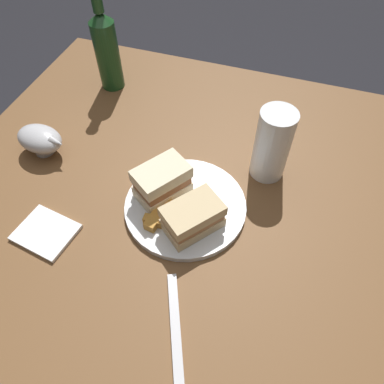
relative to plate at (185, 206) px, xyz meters
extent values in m
plane|color=black|center=(-0.01, -0.04, -0.72)|extent=(6.00, 6.00, 0.00)
cube|color=brown|center=(-0.01, -0.04, -0.36)|extent=(1.12, 0.96, 0.72)
cylinder|color=white|center=(0.00, 0.00, 0.00)|extent=(0.25, 0.25, 0.01)
cube|color=beige|center=(0.05, -0.01, 0.02)|extent=(0.12, 0.13, 0.03)
cube|color=#8C5B3D|center=(0.05, -0.01, 0.04)|extent=(0.11, 0.12, 0.02)
cube|color=beige|center=(0.05, -0.01, 0.07)|extent=(0.12, 0.13, 0.03)
cube|color=#CCB284|center=(-0.03, 0.04, 0.02)|extent=(0.12, 0.13, 0.02)
cube|color=#B27A4C|center=(-0.03, 0.04, 0.04)|extent=(0.12, 0.12, 0.01)
cube|color=#CCB284|center=(-0.03, 0.04, 0.06)|extent=(0.12, 0.13, 0.02)
cube|color=#B77F33|center=(0.04, 0.06, 0.02)|extent=(0.05, 0.02, 0.02)
cube|color=#B77F33|center=(0.04, 0.06, 0.02)|extent=(0.03, 0.05, 0.02)
cube|color=gold|center=(0.04, 0.01, 0.02)|extent=(0.04, 0.02, 0.02)
cube|color=#AD702D|center=(0.04, 0.02, 0.02)|extent=(0.05, 0.03, 0.02)
cube|color=#B77F33|center=(0.00, 0.03, 0.02)|extent=(0.04, 0.04, 0.02)
cube|color=#AD702D|center=(0.05, 0.01, 0.02)|extent=(0.04, 0.05, 0.02)
cylinder|color=white|center=(-0.14, -0.15, 0.08)|extent=(0.08, 0.08, 0.16)
cylinder|color=orange|center=(-0.14, -0.15, 0.03)|extent=(0.07, 0.07, 0.08)
cylinder|color=#B7B7BC|center=(0.36, -0.05, 0.00)|extent=(0.04, 0.04, 0.02)
ellipsoid|color=#B7B7BC|center=(0.36, -0.05, 0.03)|extent=(0.12, 0.09, 0.05)
ellipsoid|color=#381E0F|center=(0.36, -0.05, 0.04)|extent=(0.10, 0.07, 0.02)
cone|color=#B7B7BC|center=(0.31, -0.04, 0.04)|extent=(0.03, 0.03, 0.02)
cylinder|color=#19421E|center=(0.33, -0.33, 0.08)|extent=(0.06, 0.06, 0.18)
cone|color=#19421E|center=(0.33, -0.33, 0.18)|extent=(0.06, 0.06, 0.02)
cube|color=white|center=(0.24, 0.14, 0.00)|extent=(0.12, 0.11, 0.01)
cube|color=silver|center=(-0.06, 0.23, 0.00)|extent=(0.09, 0.17, 0.01)
camera|label=1|loc=(-0.15, 0.40, 0.60)|focal=33.67mm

